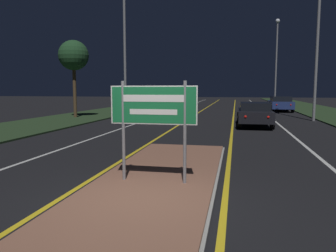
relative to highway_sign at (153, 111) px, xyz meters
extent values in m
plane|color=black|center=(0.00, -1.00, -1.62)|extent=(160.00, 160.00, 0.00)
cube|color=#999993|center=(0.00, 0.00, -1.59)|extent=(2.68, 9.51, 0.05)
cube|color=brown|center=(0.00, 0.00, -1.57)|extent=(2.56, 9.39, 0.10)
cube|color=#23381E|center=(-9.50, 19.00, -1.58)|extent=(5.00, 100.00, 0.08)
cube|color=gold|center=(-1.53, 24.00, -1.61)|extent=(0.12, 70.00, 0.01)
cube|color=gold|center=(1.53, 24.00, -1.61)|extent=(0.12, 70.00, 0.01)
cube|color=silver|center=(-4.20, 24.00, -1.61)|extent=(0.12, 70.00, 0.01)
cube|color=silver|center=(4.20, 24.00, -1.61)|extent=(0.12, 70.00, 0.01)
cube|color=silver|center=(-7.20, 24.00, -1.61)|extent=(0.10, 70.00, 0.01)
cube|color=silver|center=(7.20, 24.00, -1.61)|extent=(0.10, 70.00, 0.01)
cylinder|color=gray|center=(-0.67, 0.00, -0.45)|extent=(0.07, 0.07, 2.14)
cylinder|color=gray|center=(0.67, 0.00, -0.45)|extent=(0.07, 0.07, 2.14)
cube|color=#19703D|center=(0.00, 0.00, 0.12)|extent=(1.86, 0.04, 0.81)
cube|color=white|center=(0.00, -0.02, 0.12)|extent=(1.86, 0.00, 0.81)
cube|color=#19703D|center=(0.00, -0.02, 0.12)|extent=(1.80, 0.01, 0.76)
cube|color=white|center=(0.00, -0.02, 0.26)|extent=(1.30, 0.01, 0.15)
cube|color=white|center=(0.00, -0.02, -0.02)|extent=(1.02, 0.01, 0.11)
cylinder|color=gray|center=(-6.23, 16.19, 3.63)|extent=(0.18, 0.18, 10.49)
cylinder|color=gray|center=(6.68, 16.10, 3.76)|extent=(0.18, 0.18, 10.76)
cylinder|color=gray|center=(6.16, 33.57, 3.22)|extent=(0.18, 0.18, 9.67)
sphere|color=white|center=(6.16, 33.57, 8.20)|extent=(0.48, 0.48, 0.48)
cube|color=black|center=(2.71, 12.35, -0.99)|extent=(1.76, 4.74, 0.58)
cube|color=black|center=(2.71, 12.06, -0.49)|extent=(1.55, 2.46, 0.41)
sphere|color=red|center=(2.17, 10.00, -0.92)|extent=(0.14, 0.14, 0.14)
sphere|color=red|center=(3.26, 10.00, -0.92)|extent=(0.14, 0.14, 0.14)
cylinder|color=black|center=(1.87, 13.81, -1.28)|extent=(0.22, 0.68, 0.68)
cylinder|color=black|center=(3.55, 13.81, -1.28)|extent=(0.22, 0.68, 0.68)
cylinder|color=black|center=(1.87, 10.88, -1.28)|extent=(0.22, 0.68, 0.68)
cylinder|color=black|center=(3.55, 10.88, -1.28)|extent=(0.22, 0.68, 0.68)
cube|color=navy|center=(5.74, 25.46, -0.98)|extent=(1.88, 4.70, 0.64)
cube|color=black|center=(5.74, 25.17, -0.44)|extent=(1.66, 2.44, 0.45)
sphere|color=red|center=(5.15, 23.13, -0.90)|extent=(0.14, 0.14, 0.14)
sphere|color=red|center=(6.32, 23.13, -0.90)|extent=(0.14, 0.14, 0.14)
cylinder|color=black|center=(4.84, 26.91, -1.30)|extent=(0.22, 0.63, 0.63)
cylinder|color=black|center=(6.64, 26.91, -1.30)|extent=(0.22, 0.63, 0.63)
cylinder|color=black|center=(4.84, 24.00, -1.30)|extent=(0.22, 0.63, 0.63)
cylinder|color=black|center=(6.64, 24.00, -1.30)|extent=(0.22, 0.63, 0.63)
cube|color=#B7B7BC|center=(-2.82, 14.93, -1.00)|extent=(1.72, 4.06, 0.59)
cube|color=black|center=(-2.82, 15.18, -0.44)|extent=(1.52, 2.11, 0.51)
sphere|color=white|center=(-3.35, 12.92, -0.92)|extent=(0.14, 0.14, 0.14)
sphere|color=white|center=(-2.29, 12.92, -0.92)|extent=(0.14, 0.14, 0.14)
cylinder|color=black|center=(-3.64, 13.67, -1.29)|extent=(0.22, 0.65, 0.65)
cylinder|color=black|center=(-2.00, 13.67, -1.29)|extent=(0.22, 0.65, 0.65)
cylinder|color=black|center=(-3.64, 16.19, -1.29)|extent=(0.22, 0.65, 0.65)
cylinder|color=black|center=(-2.00, 16.19, -1.29)|extent=(0.22, 0.65, 0.65)
cube|color=navy|center=(-5.63, 27.59, -0.94)|extent=(1.77, 4.15, 0.70)
cube|color=black|center=(-5.63, 27.84, -0.32)|extent=(1.56, 2.16, 0.54)
sphere|color=white|center=(-6.18, 25.54, -0.85)|extent=(0.14, 0.14, 0.14)
sphere|color=white|center=(-5.08, 25.54, -0.85)|extent=(0.14, 0.14, 0.14)
cylinder|color=black|center=(-6.47, 26.31, -1.29)|extent=(0.22, 0.65, 0.65)
cylinder|color=black|center=(-4.78, 26.31, -1.29)|extent=(0.22, 0.65, 0.65)
cylinder|color=black|center=(-6.47, 28.88, -1.29)|extent=(0.22, 0.65, 0.65)
cylinder|color=black|center=(-4.78, 28.88, -1.29)|extent=(0.22, 0.65, 0.65)
cylinder|color=#4C3823|center=(-9.53, 14.83, 0.40)|extent=(0.24, 0.24, 3.87)
sphere|color=#1E4223|center=(-9.53, 14.83, 2.81)|extent=(2.10, 2.10, 2.10)
camera|label=1|loc=(1.69, -6.64, 0.45)|focal=35.00mm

